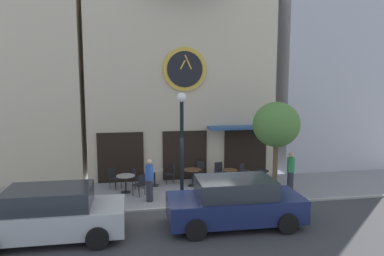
{
  "coord_description": "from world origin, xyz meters",
  "views": [
    {
      "loc": [
        -2.66,
        -12.5,
        4.67
      ],
      "look_at": [
        -0.14,
        2.0,
        2.7
      ],
      "focal_mm": 33.86,
      "sensor_mm": 36.0,
      "label": 1
    }
  ],
  "objects": [
    {
      "name": "street_lamp",
      "position": [
        -0.74,
        0.79,
        2.14
      ],
      "size": [
        0.36,
        0.36,
        4.21
      ],
      "color": "black",
      "rests_on": "ground_plane"
    },
    {
      "name": "clock_building",
      "position": [
        -0.13,
        5.46,
        5.75
      ],
      "size": [
        8.88,
        4.32,
        11.11
      ],
      "color": "beige",
      "rests_on": "ground_plane"
    },
    {
      "name": "parked_car_silver",
      "position": [
        -5.02,
        -1.79,
        0.76
      ],
      "size": [
        4.31,
        2.03,
        1.55
      ],
      "color": "#B7BABF",
      "rests_on": "ground_plane"
    },
    {
      "name": "cafe_table_center_left",
      "position": [
        2.97,
        2.16,
        0.49
      ],
      "size": [
        0.64,
        0.64,
        0.73
      ],
      "color": "black",
      "rests_on": "ground_plane"
    },
    {
      "name": "neighbor_building_right",
      "position": [
        8.3,
        5.8,
        6.81
      ],
      "size": [
        6.7,
        3.58,
        13.63
      ],
      "color": "#B2B2BC",
      "rests_on": "ground_plane"
    },
    {
      "name": "cafe_chair_facing_street",
      "position": [
        -3.38,
        3.06,
        0.53
      ],
      "size": [
        0.57,
        0.57,
        0.9
      ],
      "color": "black",
      "rests_on": "ground_plane"
    },
    {
      "name": "cafe_chair_by_entrance",
      "position": [
        2.25,
        1.8,
        0.53
      ],
      "size": [
        0.55,
        0.55,
        0.9
      ],
      "color": "black",
      "rests_on": "ground_plane"
    },
    {
      "name": "cafe_table_leftmost",
      "position": [
        1.63,
        2.43,
        0.52
      ],
      "size": [
        0.66,
        0.66,
        0.76
      ],
      "color": "black",
      "rests_on": "ground_plane"
    },
    {
      "name": "cafe_chair_corner",
      "position": [
        1.35,
        3.25,
        0.53
      ],
      "size": [
        0.47,
        0.47,
        0.9
      ],
      "color": "black",
      "rests_on": "ground_plane"
    },
    {
      "name": "cafe_table_near_curb",
      "position": [
        0.03,
        2.8,
        0.56
      ],
      "size": [
        0.79,
        0.79,
        0.75
      ],
      "color": "black",
      "rests_on": "ground_plane"
    },
    {
      "name": "pedestrian_blue",
      "position": [
        -1.96,
        1.06,
        0.86
      ],
      "size": [
        0.44,
        0.44,
        1.67
      ],
      "color": "#2D2D38",
      "rests_on": "ground_plane"
    },
    {
      "name": "neighbor_building_left",
      "position": [
        -8.14,
        6.14,
        6.69
      ],
      "size": [
        6.7,
        4.26,
        13.38
      ],
      "color": "beige",
      "rests_on": "ground_plane"
    },
    {
      "name": "cafe_chair_facing_wall",
      "position": [
        0.48,
        3.54,
        0.53
      ],
      "size": [
        0.56,
        0.56,
        0.9
      ],
      "color": "black",
      "rests_on": "ground_plane"
    },
    {
      "name": "cafe_chair_right_end",
      "position": [
        -2.29,
        1.8,
        0.53
      ],
      "size": [
        0.57,
        0.57,
        0.9
      ],
      "color": "black",
      "rests_on": "ground_plane"
    },
    {
      "name": "ground_plane",
      "position": [
        0.0,
        -1.04,
        -0.02
      ],
      "size": [
        26.72,
        10.14,
        0.13
      ],
      "color": "gray"
    },
    {
      "name": "parked_car_navy",
      "position": [
        0.62,
        -1.72,
        0.76
      ],
      "size": [
        4.32,
        2.07,
        1.55
      ],
      "color": "navy",
      "rests_on": "ground_plane"
    },
    {
      "name": "cafe_table_near_door",
      "position": [
        -2.87,
        2.35,
        0.54
      ],
      "size": [
        0.77,
        0.77,
        0.73
      ],
      "color": "black",
      "rests_on": "ground_plane"
    },
    {
      "name": "cafe_chair_outer",
      "position": [
        -0.85,
        3.41,
        0.53
      ],
      "size": [
        0.44,
        0.44,
        0.9
      ],
      "color": "black",
      "rests_on": "ground_plane"
    },
    {
      "name": "pedestrian_green",
      "position": [
        3.94,
        1.33,
        0.86
      ],
      "size": [
        0.4,
        0.4,
        1.67
      ],
      "color": "#2D2D38",
      "rests_on": "ground_plane"
    },
    {
      "name": "cafe_chair_mid_row",
      "position": [
        -2.45,
        2.86,
        0.53
      ],
      "size": [
        0.52,
        0.52,
        0.9
      ],
      "color": "black",
      "rests_on": "ground_plane"
    },
    {
      "name": "cafe_chair_near_lamp",
      "position": [
        2.36,
        2.75,
        0.53
      ],
      "size": [
        0.56,
        0.56,
        0.9
      ],
      "color": "black",
      "rests_on": "ground_plane"
    },
    {
      "name": "street_tree",
      "position": [
        3.14,
        1.07,
        2.86
      ],
      "size": [
        1.91,
        1.72,
        3.8
      ],
      "color": "brown",
      "rests_on": "ground_plane"
    },
    {
      "name": "cafe_table_rightmost",
      "position": [
        -1.63,
        3.13,
        0.54
      ],
      "size": [
        0.78,
        0.78,
        0.73
      ],
      "color": "black",
      "rests_on": "ground_plane"
    }
  ]
}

